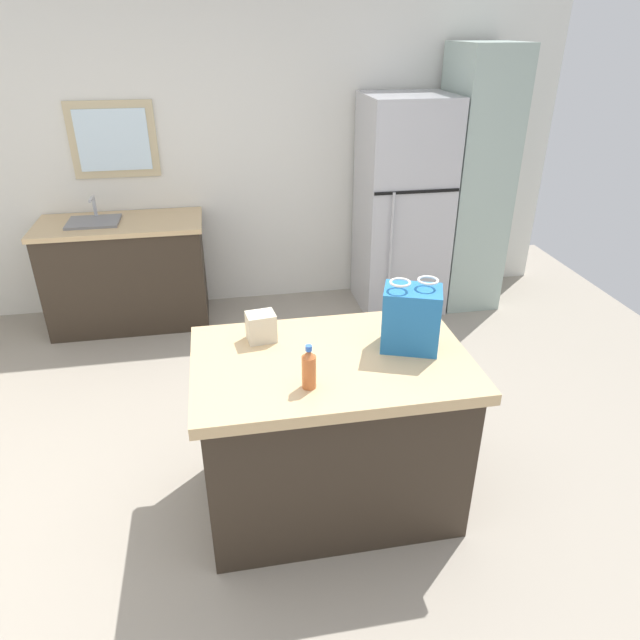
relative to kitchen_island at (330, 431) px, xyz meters
The scene contains 9 objects.
ground 0.53m from the kitchen_island, 159.01° to the left, with size 6.84×6.84×0.00m, color #9E9384.
back_wall 2.88m from the kitchen_island, 95.71° to the left, with size 5.70×0.13×2.61m.
kitchen_island is the anchor object (origin of this frame).
refrigerator 2.61m from the kitchen_island, 64.77° to the left, with size 0.72×0.71×1.83m.
tall_cabinet 2.96m from the kitchen_island, 53.46° to the left, with size 0.50×0.64×2.20m.
sink_counter 2.69m from the kitchen_island, 118.35° to the left, with size 1.31×0.63×1.09m.
shopping_bag 0.73m from the kitchen_island, ahead, with size 0.32×0.28×0.36m.
small_box 0.65m from the kitchen_island, 143.15° to the left, with size 0.14×0.11×0.15m, color beige.
bottle 0.60m from the kitchen_island, 122.77° to the right, with size 0.06×0.06×0.21m.
Camera 1 is at (-0.22, -2.41, 2.33)m, focal length 32.16 mm.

